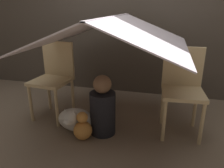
{
  "coord_description": "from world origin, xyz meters",
  "views": [
    {
      "loc": [
        0.55,
        -1.94,
        1.28
      ],
      "look_at": [
        0.0,
        0.19,
        0.49
      ],
      "focal_mm": 35.0,
      "sensor_mm": 36.0,
      "label": 1
    }
  ],
  "objects": [
    {
      "name": "sheet_canopy",
      "position": [
        0.0,
        0.19,
        1.04
      ],
      "size": [
        1.46,
        1.54,
        0.3
      ],
      "color": "silver"
    },
    {
      "name": "chair_right",
      "position": [
        0.72,
        0.26,
        0.5
      ],
      "size": [
        0.44,
        0.44,
        0.89
      ],
      "rotation": [
        0.0,
        0.0,
        0.08
      ],
      "color": "#D1B27F",
      "rests_on": "ground_plane"
    },
    {
      "name": "ground_plane",
      "position": [
        0.0,
        0.0,
        0.0
      ],
      "size": [
        8.8,
        8.8,
        0.0
      ],
      "primitive_type": "plane",
      "color": "#7A6651"
    },
    {
      "name": "person_front",
      "position": [
        -0.05,
        0.0,
        0.28
      ],
      "size": [
        0.26,
        0.26,
        0.64
      ],
      "color": "black",
      "rests_on": "ground_plane"
    },
    {
      "name": "wall_back",
      "position": [
        0.0,
        1.26,
        1.25
      ],
      "size": [
        7.0,
        0.05,
        2.5
      ],
      "color": "#4C4238",
      "rests_on": "ground_plane"
    },
    {
      "name": "chair_left",
      "position": [
        -0.72,
        0.26,
        0.5
      ],
      "size": [
        0.44,
        0.44,
        0.89
      ],
      "rotation": [
        0.0,
        0.0,
        -0.1
      ],
      "color": "#D1B27F",
      "rests_on": "ground_plane"
    },
    {
      "name": "dog",
      "position": [
        -0.34,
        -0.06,
        0.14
      ],
      "size": [
        0.41,
        0.37,
        0.33
      ],
      "color": "silver",
      "rests_on": "ground_plane"
    },
    {
      "name": "plush_toy",
      "position": [
        -0.21,
        -0.16,
        0.12
      ],
      "size": [
        0.19,
        0.19,
        0.3
      ],
      "color": "#D88C3F",
      "rests_on": "ground_plane"
    }
  ]
}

